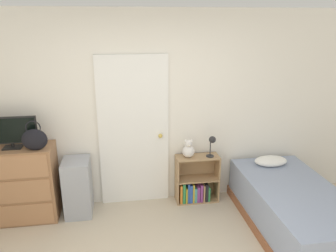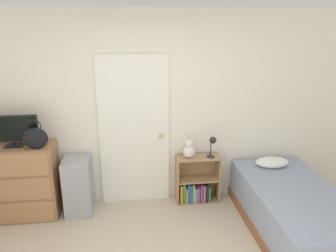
{
  "view_description": "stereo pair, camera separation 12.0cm",
  "coord_description": "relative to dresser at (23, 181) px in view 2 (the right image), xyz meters",
  "views": [
    {
      "loc": [
        -0.33,
        -2.06,
        2.4
      ],
      "look_at": [
        0.26,
        1.78,
        1.14
      ],
      "focal_mm": 35.0,
      "sensor_mm": 36.0,
      "label": 1
    },
    {
      "loc": [
        -0.21,
        -2.07,
        2.4
      ],
      "look_at": [
        0.26,
        1.78,
        1.14
      ],
      "focal_mm": 35.0,
      "sensor_mm": 36.0,
      "label": 2
    }
  ],
  "objects": [
    {
      "name": "wall_back",
      "position": [
        1.57,
        0.27,
        0.8
      ],
      "size": [
        10.0,
        0.06,
        2.55
      ],
      "color": "white",
      "rests_on": "ground_plane"
    },
    {
      "name": "door_closed",
      "position": [
        1.41,
        0.21,
        0.52
      ],
      "size": [
        0.91,
        0.09,
        2.01
      ],
      "color": "white",
      "rests_on": "ground_plane"
    },
    {
      "name": "dresser",
      "position": [
        0.0,
        0.0,
        0.0
      ],
      "size": [
        0.84,
        0.44,
        0.96
      ],
      "color": "#996B47",
      "rests_on": "ground_plane"
    },
    {
      "name": "tv",
      "position": [
        -0.03,
        -0.01,
        0.68
      ],
      "size": [
        0.6,
        0.16,
        0.38
      ],
      "color": "black",
      "rests_on": "dresser"
    },
    {
      "name": "handbag",
      "position": [
        0.26,
        -0.12,
        0.61
      ],
      "size": [
        0.29,
        0.11,
        0.36
      ],
      "color": "black",
      "rests_on": "dresser"
    },
    {
      "name": "storage_bin",
      "position": [
        0.67,
        0.01,
        -0.11
      ],
      "size": [
        0.33,
        0.41,
        0.74
      ],
      "color": "#999EA8",
      "rests_on": "ground_plane"
    },
    {
      "name": "bookshelf",
      "position": [
        2.22,
        0.09,
        -0.24
      ],
      "size": [
        0.58,
        0.25,
        0.66
      ],
      "color": "tan",
      "rests_on": "ground_plane"
    },
    {
      "name": "teddy_bear",
      "position": [
        2.12,
        0.09,
        0.29
      ],
      "size": [
        0.16,
        0.16,
        0.25
      ],
      "color": "silver",
      "rests_on": "bookshelf"
    },
    {
      "name": "desk_lamp",
      "position": [
        2.43,
        0.05,
        0.39
      ],
      "size": [
        0.12,
        0.11,
        0.29
      ],
      "color": "#262628",
      "rests_on": "bookshelf"
    },
    {
      "name": "bed",
      "position": [
        3.23,
        -0.73,
        -0.21
      ],
      "size": [
        0.99,
        1.91,
        0.65
      ],
      "color": "brown",
      "rests_on": "ground_plane"
    }
  ]
}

